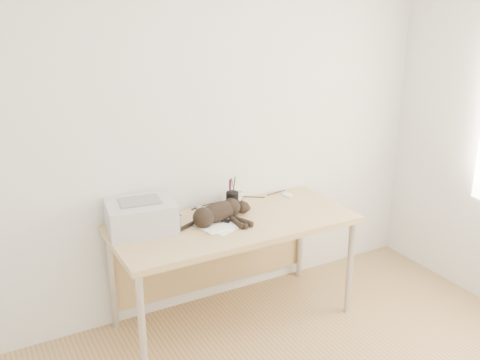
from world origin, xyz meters
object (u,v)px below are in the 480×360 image
pen_cup (232,200)px  mouse (287,193)px  cat (217,214)px  desk (228,235)px  printer (141,215)px  mug (237,198)px

pen_cup → mouse: size_ratio=2.06×
cat → mouse: (0.67, 0.19, -0.04)m
desk → printer: size_ratio=3.49×
printer → pen_cup: 0.67m
mug → mouse: bearing=-4.9°
cat → pen_cup: (0.20, 0.17, 0.00)m
cat → desk: bearing=12.1°
desk → mug: bearing=47.7°
desk → cat: bearing=-156.3°
pen_cup → mouse: (0.47, 0.03, -0.04)m
cat → mouse: bearing=4.4°
printer → mouse: printer is taller
mouse → cat: bearing=-166.7°
mug → cat: bearing=-139.9°
desk → pen_cup: bearing=50.8°
printer → mouse: size_ratio=4.23×
cat → mug: bearing=28.5°
pen_cup → cat: bearing=-140.7°
cat → pen_cup: 0.26m
cat → mouse: size_ratio=5.65×
desk → pen_cup: (0.10, 0.12, 0.20)m
desk → pen_cup: size_ratio=7.20×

